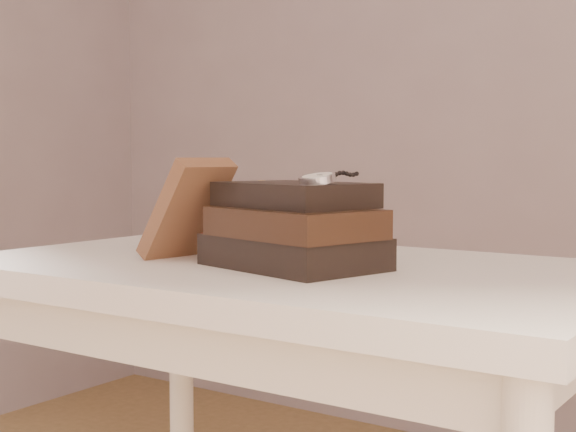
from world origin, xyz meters
The scene contains 6 objects.
back_wall centered at (0.00, 1.75, 1.35)m, with size 3.50×0.02×2.70m, color gray.
table centered at (0.00, 0.35, 0.66)m, with size 1.00×0.60×0.75m.
book_stack centered at (0.04, 0.31, 0.81)m, with size 0.28×0.23×0.12m.
journal centered at (-0.15, 0.29, 0.83)m, with size 0.03×0.11×0.18m, color #482A1B.
pocket_watch centered at (0.10, 0.28, 0.88)m, with size 0.06×0.16×0.02m.
eyeglasses centered at (-0.03, 0.41, 0.82)m, with size 0.13×0.14×0.05m.
Camera 1 is at (0.70, -0.68, 0.91)m, focal length 51.18 mm.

